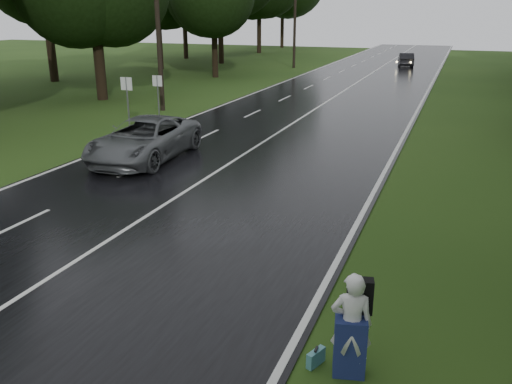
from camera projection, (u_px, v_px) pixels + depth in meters
ground at (54, 277)px, 11.93m from camera, size 160.00×160.00×0.00m
road at (303, 117)px, 29.59m from camera, size 12.00×140.00×0.04m
lane_center at (303, 117)px, 29.58m from camera, size 0.12×140.00×0.01m
grey_car at (144, 139)px, 20.95m from camera, size 3.03×6.02×1.63m
far_car at (406, 60)px, 56.33m from camera, size 2.10×4.40×1.39m
hitchhiker at (352, 328)px, 8.49m from camera, size 0.75×0.71×1.84m
suitcase at (316, 358)px, 8.92m from camera, size 0.25×0.41×0.28m
utility_pole_mid at (163, 110)px, 31.80m from camera, size 1.80×0.28×10.37m
utility_pole_far at (294, 68)px, 55.36m from camera, size 1.80×0.28×10.64m
road_sign_a at (130, 130)px, 26.57m from camera, size 0.63×0.10×2.61m
road_sign_b at (160, 120)px, 29.10m from camera, size 0.57×0.10×2.39m
tree_left_d at (103, 99)px, 35.68m from camera, size 8.18×8.18×12.78m
tree_left_e at (215, 77)px, 47.60m from camera, size 8.19×8.19×12.80m
tree_left_f at (221, 63)px, 60.09m from camera, size 11.74×11.74×18.35m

